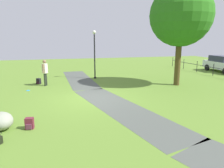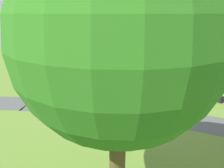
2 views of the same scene
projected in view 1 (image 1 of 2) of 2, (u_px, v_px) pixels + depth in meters
The scene contains 11 objects.
ground_plane at pixel (91, 99), 11.09m from camera, with size 48.00×48.00×0.00m, color olive.
footpath_segment_near at pixel (79, 79), 16.76m from camera, with size 8.06×2.18×0.01m.
footpath_segment_mid at pixel (121, 108), 9.59m from camera, with size 8.22×3.67×0.01m.
large_shade_tree at pixel (181, 15), 13.50m from camera, with size 4.06×4.06×6.68m.
lamp_post at pixel (95, 49), 16.43m from camera, with size 0.28×0.28×3.79m.
lawn_boulder at pixel (1, 121), 7.29m from camera, with size 1.24×1.14×0.61m.
man_near_boulder at pixel (45, 71), 14.04m from camera, with size 0.47×0.38×1.77m.
backpack_by_boulder at pixel (29, 124), 7.34m from camera, with size 0.30×0.31×0.40m.
spare_backpack_on_lawn at pixel (39, 81), 14.75m from camera, with size 0.35×0.35×0.40m.
frisbee_on_grass at pixel (28, 91), 12.84m from camera, with size 0.23×0.23×0.02m.
parked_sedan_grey at pixel (223, 64), 20.08m from camera, with size 4.17×1.94×1.56m.
Camera 1 is at (10.60, -1.69, 3.11)m, focal length 33.37 mm.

